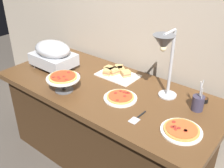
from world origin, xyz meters
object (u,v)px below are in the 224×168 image
Objects in this scene: pizza_plate_raised_stand at (63,79)px; serving_spatula at (138,118)px; pizza_plate_center at (120,97)px; sauce_cup_near at (77,75)px; sandwich_platter at (116,72)px; chafing_dish at (53,54)px; sauce_cup_far at (204,100)px; pizza_plate_front at (181,130)px; utensil_holder at (198,103)px; heat_lamp at (165,50)px.

pizza_plate_raised_stand reaches higher than serving_spatula.
pizza_plate_center is 4.48× the size of sauce_cup_near.
sandwich_platter is (-0.27, 0.30, 0.01)m from pizza_plate_center.
chafing_dish is 1.10× the size of sandwich_platter.
sauce_cup_far reaches higher than pizza_plate_center.
sauce_cup_near reaches higher than pizza_plate_center.
chafing_dish is at bearing 149.40° from pizza_plate_raised_stand.
pizza_plate_front is 4.65× the size of sauce_cup_near.
sandwich_platter is at bearing 140.52° from serving_spatula.
chafing_dish is 6.86× the size of sauce_cup_near.
chafing_dish is 1.47× the size of pizza_plate_front.
sauce_cup_near reaches higher than pizza_plate_front.
sauce_cup_near is at bearing -170.16° from utensil_holder.
pizza_plate_center is 0.52m from sauce_cup_near.
serving_spatula is (1.05, -0.17, -0.14)m from chafing_dish.
heat_lamp is 2.10× the size of pizza_plate_center.
pizza_plate_center is 1.12× the size of utensil_holder.
sauce_cup_far is at bearing 93.00° from pizza_plate_front.
sandwich_platter is 2.07× the size of serving_spatula.
sauce_cup_near is at bearing 167.35° from serving_spatula.
sauce_cup_far reaches higher than serving_spatula.
heat_lamp is 0.45m from utensil_holder.
pizza_plate_center is at bearing -3.15° from chafing_dish.
chafing_dish is 1.53× the size of pizza_plate_center.
serving_spatula is at bearing -9.07° from chafing_dish.
pizza_plate_raised_stand is 0.26m from sauce_cup_near.
chafing_dish is 1.10m from heat_lamp.
pizza_plate_front is 1.55× the size of serving_spatula.
pizza_plate_front is at bearing -4.99° from chafing_dish.
utensil_holder reaches higher than pizza_plate_raised_stand.
sandwich_platter is at bearing 163.77° from heat_lamp.
utensil_holder is at bearing -90.70° from sauce_cup_far.
heat_lamp is 0.67m from sandwich_platter.
chafing_dish is at bearing -166.87° from sauce_cup_far.
pizza_plate_front is 0.43m from sauce_cup_far.
pizza_plate_raised_stand is (0.38, -0.23, -0.04)m from chafing_dish.
heat_lamp is 0.87m from sauce_cup_near.
pizza_plate_raised_stand is at bearing -156.65° from utensil_holder.
chafing_dish is 0.32m from sauce_cup_near.
serving_spatula is (-0.02, -0.27, -0.41)m from heat_lamp.
sandwich_platter is at bearing 72.04° from pizza_plate_raised_stand.
heat_lamp reaches higher than pizza_plate_center.
heat_lamp reaches higher than utensil_holder.
utensil_holder reaches higher than sandwich_platter.
pizza_plate_raised_stand is at bearing -173.59° from pizza_plate_front.
pizza_plate_center is 0.47m from pizza_plate_raised_stand.
serving_spatula is at bearing -170.39° from pizza_plate_front.
sauce_cup_far is (0.51, 0.35, 0.01)m from pizza_plate_center.
chafing_dish reaches higher than pizza_plate_front.
pizza_plate_center is 0.56m from utensil_holder.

